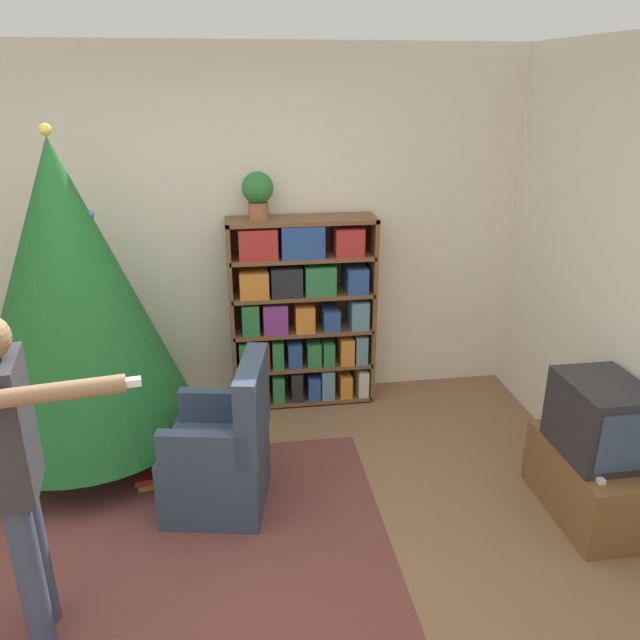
# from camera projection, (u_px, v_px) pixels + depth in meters

# --- Properties ---
(ground_plane) EXTENTS (14.00, 14.00, 0.00)m
(ground_plane) POSITION_uv_depth(u_px,v_px,m) (215.00, 600.00, 3.02)
(ground_plane) COLOR #846042
(wall_back) EXTENTS (8.00, 0.10, 2.60)m
(wall_back) POSITION_uv_depth(u_px,v_px,m) (207.00, 233.00, 4.56)
(wall_back) COLOR silver
(wall_back) RESTS_ON ground_plane
(area_rug) EXTENTS (2.62, 2.02, 0.01)m
(area_rug) POSITION_uv_depth(u_px,v_px,m) (145.00, 558.00, 3.28)
(area_rug) COLOR brown
(area_rug) RESTS_ON ground_plane
(bookshelf) EXTENTS (1.07, 0.30, 1.44)m
(bookshelf) POSITION_uv_depth(u_px,v_px,m) (301.00, 311.00, 4.64)
(bookshelf) COLOR brown
(bookshelf) RESTS_ON ground_plane
(tv_stand) EXTENTS (0.40, 0.77, 0.41)m
(tv_stand) POSITION_uv_depth(u_px,v_px,m) (588.00, 482.00, 3.56)
(tv_stand) COLOR brown
(tv_stand) RESTS_ON ground_plane
(television) EXTENTS (0.39, 0.51, 0.43)m
(television) POSITION_uv_depth(u_px,v_px,m) (600.00, 418.00, 3.41)
(television) COLOR #28282D
(television) RESTS_ON tv_stand
(game_remote) EXTENTS (0.04, 0.12, 0.02)m
(game_remote) POSITION_uv_depth(u_px,v_px,m) (597.00, 476.00, 3.25)
(game_remote) COLOR white
(game_remote) RESTS_ON tv_stand
(christmas_tree) EXTENTS (1.45, 1.45, 2.13)m
(christmas_tree) POSITION_uv_depth(u_px,v_px,m) (70.00, 293.00, 3.80)
(christmas_tree) COLOR #4C3323
(christmas_tree) RESTS_ON ground_plane
(armchair) EXTENTS (0.66, 0.66, 0.92)m
(armchair) POSITION_uv_depth(u_px,v_px,m) (223.00, 456.00, 3.60)
(armchair) COLOR #334256
(armchair) RESTS_ON ground_plane
(standing_person) EXTENTS (0.67, 0.47, 1.55)m
(standing_person) POSITION_uv_depth(u_px,v_px,m) (15.00, 462.00, 2.51)
(standing_person) COLOR #38425B
(standing_person) RESTS_ON ground_plane
(potted_plant) EXTENTS (0.22, 0.22, 0.33)m
(potted_plant) POSITION_uv_depth(u_px,v_px,m) (258.00, 192.00, 4.29)
(potted_plant) COLOR #935B38
(potted_plant) RESTS_ON bookshelf
(book_pile_near_tree) EXTENTS (0.19, 0.18, 0.07)m
(book_pile_near_tree) POSITION_uv_depth(u_px,v_px,m) (149.00, 479.00, 3.87)
(book_pile_near_tree) COLOR orange
(book_pile_near_tree) RESTS_ON ground_plane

